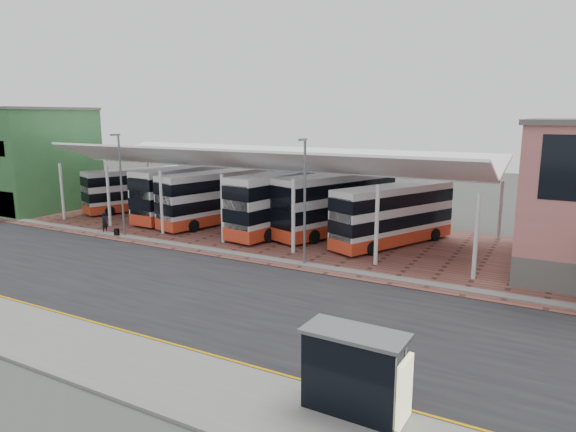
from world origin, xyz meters
The scene contains 21 objects.
ground centered at (0.00, 0.00, 0.00)m, with size 140.00×140.00×0.00m, color #3C3F3A.
road centered at (0.00, -1.00, 0.01)m, with size 120.00×14.00×0.02m, color black.
forecourt centered at (2.00, 13.00, 0.03)m, with size 72.00×16.00×0.06m, color brown.
sidewalk centered at (0.00, -9.00, 0.07)m, with size 120.00×4.00×0.14m, color slate.
north_kerb centered at (0.00, 6.20, 0.07)m, with size 120.00×0.80×0.14m, color slate.
yellow_line_near centered at (0.00, -7.00, 0.03)m, with size 120.00×0.12×0.01m, color #D39400.
yellow_line_far centered at (0.00, -6.70, 0.03)m, with size 120.00×0.12×0.01m, color #D39400.
canopy centered at (-6.00, 13.94, 5.80)m, with size 37.00×11.63×7.07m.
shop_green centered at (-30.00, 10.97, 5.12)m, with size 6.40×10.20×10.22m.
shop_cream centered at (-36.50, 10.97, 5.12)m, with size 6.40×10.20×10.22m.
lamp_west centered at (-14.00, 6.27, 4.36)m, with size 0.16×0.90×8.07m.
lamp_east centered at (2.00, 6.27, 4.36)m, with size 0.16×0.90×8.07m.
bus_0 centered at (-21.44, 15.09, 2.13)m, with size 5.95×10.25×4.17m.
bus_1 centered at (-14.64, 14.64, 2.42)m, with size 3.27×11.62×4.74m.
bus_2 centered at (-10.57, 13.88, 2.34)m, with size 5.19×11.40×4.58m.
bus_3 centered at (-3.68, 14.01, 2.50)m, with size 4.64×12.19×4.90m.
bus_4 centered at (0.15, 15.34, 2.46)m, with size 6.47×11.95×4.83m.
bus_5 centered at (5.32, 14.06, 2.24)m, with size 6.60×10.71×4.39m.
pedestrian centered at (-16.26, 6.42, 0.93)m, with size 0.63×0.41×1.73m, color black.
suitcase centered at (-14.53, 6.00, 0.36)m, with size 0.35×0.25×0.61m, color black.
bus_shelter centered at (11.32, -8.07, 1.82)m, with size 3.41×1.62×2.70m.
Camera 1 is at (16.48, -21.91, 9.48)m, focal length 32.00 mm.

